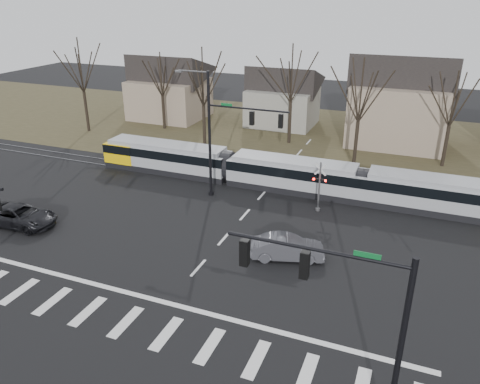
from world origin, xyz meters
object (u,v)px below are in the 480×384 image
at_px(tram, 292,173).
at_px(rail_crossing_signal, 319,188).
at_px(suv, 20,216).
at_px(sedan, 287,248).

height_order(tram, rail_crossing_signal, rail_crossing_signal).
xyz_separation_m(tram, rail_crossing_signal, (3.06, -3.21, 0.38)).
distance_m(tram, suv, 21.42).
distance_m(tram, rail_crossing_signal, 4.45).
relative_size(tram, suv, 6.47).
relative_size(suv, rail_crossing_signal, 1.40).
relative_size(sedan, suv, 0.88).
height_order(sedan, rail_crossing_signal, rail_crossing_signal).
distance_m(tram, sedan, 11.25).
distance_m(suv, rail_crossing_signal, 22.20).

